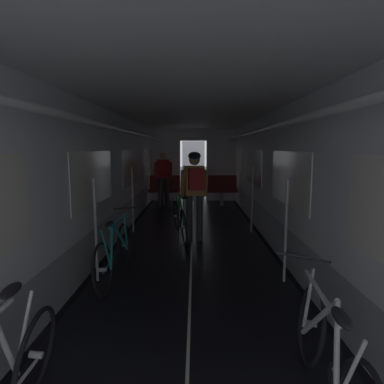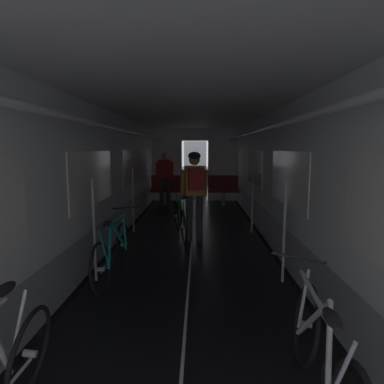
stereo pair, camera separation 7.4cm
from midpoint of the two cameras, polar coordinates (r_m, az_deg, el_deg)
name	(u,v)px [view 1 (the left image)]	position (r m, az deg, el deg)	size (l,w,h in m)	color
train_car_shell	(192,154)	(5.74, -0.43, 6.69)	(3.14, 12.34, 2.57)	black
bench_seat_far_left	(165,187)	(10.33, -5.02, 0.81)	(0.98, 0.51, 0.95)	gray
bench_seat_far_right	(222,187)	(10.32, 4.98, 0.80)	(0.98, 0.51, 0.95)	gray
bicycle_teal	(115,253)	(4.64, -13.74, -10.28)	(0.44, 1.69, 0.95)	black
bicycle_silver	(329,357)	(2.65, 22.05, -25.19)	(0.44, 1.70, 0.96)	black
person_cyclist_aisle	(195,186)	(6.22, 0.12, 0.98)	(0.55, 0.43, 1.73)	#2D2D33
bicycle_green_in_aisle	(180,219)	(6.61, -2.44, -4.68)	(0.48, 1.67, 0.95)	black
person_standing_near_bench	(163,176)	(9.92, -5.24, 2.89)	(0.53, 0.23, 1.69)	#2D2D33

